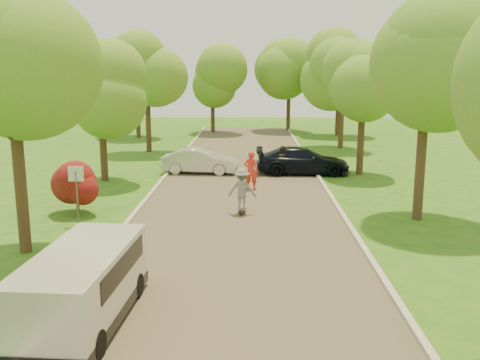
# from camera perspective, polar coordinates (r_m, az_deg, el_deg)

# --- Properties ---
(ground) EXTENTS (100.00, 100.00, 0.00)m
(ground) POSITION_cam_1_polar(r_m,az_deg,el_deg) (15.71, -0.69, -9.03)
(ground) COLOR #276217
(ground) RESTS_ON ground
(road) EXTENTS (8.00, 60.00, 0.01)m
(road) POSITION_cam_1_polar(r_m,az_deg,el_deg) (23.36, -0.05, -2.10)
(road) COLOR #4C4438
(road) RESTS_ON ground
(curb_left) EXTENTS (0.18, 60.00, 0.12)m
(curb_left) POSITION_cam_1_polar(r_m,az_deg,el_deg) (23.78, -9.86, -1.89)
(curb_left) COLOR #B2AD9E
(curb_left) RESTS_ON ground
(curb_right) EXTENTS (0.18, 60.00, 0.12)m
(curb_right) POSITION_cam_1_polar(r_m,az_deg,el_deg) (23.61, 9.83, -1.99)
(curb_right) COLOR #B2AD9E
(curb_right) RESTS_ON ground
(street_sign) EXTENTS (0.55, 0.06, 2.17)m
(street_sign) POSITION_cam_1_polar(r_m,az_deg,el_deg) (20.12, -17.06, -0.30)
(street_sign) COLOR #59595E
(street_sign) RESTS_ON ground
(red_shrub) EXTENTS (1.70, 1.70, 1.95)m
(red_shrub) POSITION_cam_1_polar(r_m,az_deg,el_deg) (21.76, -17.02, -0.68)
(red_shrub) COLOR #382619
(red_shrub) RESTS_ON ground
(tree_l_mida) EXTENTS (4.71, 4.60, 7.39)m
(tree_l_mida) POSITION_cam_1_polar(r_m,az_deg,el_deg) (17.10, -22.52, 9.52)
(tree_l_mida) COLOR #382619
(tree_l_mida) RESTS_ON ground
(tree_l_midb) EXTENTS (4.30, 4.20, 6.62)m
(tree_l_midb) POSITION_cam_1_polar(r_m,az_deg,el_deg) (27.69, -14.30, 9.27)
(tree_l_midb) COLOR #382619
(tree_l_midb) RESTS_ON ground
(tree_l_far) EXTENTS (4.92, 4.80, 7.79)m
(tree_l_far) POSITION_cam_1_polar(r_m,az_deg,el_deg) (37.33, -9.62, 11.32)
(tree_l_far) COLOR #382619
(tree_l_far) RESTS_ON ground
(tree_r_mida) EXTENTS (5.13, 5.00, 7.95)m
(tree_r_mida) POSITION_cam_1_polar(r_m,az_deg,el_deg) (20.75, 19.91, 10.93)
(tree_r_mida) COLOR #382619
(tree_r_mida) RESTS_ON ground
(tree_r_midb) EXTENTS (4.51, 4.40, 7.01)m
(tree_r_midb) POSITION_cam_1_polar(r_m,az_deg,el_deg) (29.34, 13.40, 10.00)
(tree_r_midb) COLOR #382619
(tree_r_midb) RESTS_ON ground
(tree_r_far) EXTENTS (5.33, 5.20, 8.34)m
(tree_r_far) POSITION_cam_1_polar(r_m,az_deg,el_deg) (39.28, 11.31, 11.80)
(tree_r_far) COLOR #382619
(tree_r_far) RESTS_ON ground
(tree_bg_a) EXTENTS (5.12, 5.00, 7.72)m
(tree_bg_a) POSITION_cam_1_polar(r_m,az_deg,el_deg) (45.65, -10.73, 11.11)
(tree_bg_a) COLOR #382619
(tree_bg_a) RESTS_ON ground
(tree_bg_b) EXTENTS (5.12, 5.00, 7.95)m
(tree_bg_b) POSITION_cam_1_polar(r_m,az_deg,el_deg) (47.33, 10.81, 11.39)
(tree_bg_b) COLOR #382619
(tree_bg_b) RESTS_ON ground
(tree_bg_c) EXTENTS (4.92, 4.80, 7.33)m
(tree_bg_c) POSITION_cam_1_polar(r_m,az_deg,el_deg) (48.81, -2.71, 10.97)
(tree_bg_c) COLOR #382619
(tree_bg_c) RESTS_ON ground
(tree_bg_d) EXTENTS (5.12, 5.00, 7.72)m
(tree_bg_d) POSITION_cam_1_polar(r_m,az_deg,el_deg) (50.83, 5.51, 11.28)
(tree_bg_d) COLOR #382619
(tree_bg_d) RESTS_ON ground
(minivan) EXTENTS (2.01, 4.60, 1.68)m
(minivan) POSITION_cam_1_polar(r_m,az_deg,el_deg) (12.50, -16.36, -10.72)
(minivan) COLOR silver
(minivan) RESTS_ON ground
(silver_sedan) EXTENTS (4.24, 1.85, 1.35)m
(silver_sedan) POSITION_cam_1_polar(r_m,az_deg,el_deg) (29.35, -4.29, 2.03)
(silver_sedan) COLOR silver
(silver_sedan) RESTS_ON ground
(dark_sedan) EXTENTS (5.07, 2.11, 1.46)m
(dark_sedan) POSITION_cam_1_polar(r_m,az_deg,el_deg) (29.25, 6.69, 2.06)
(dark_sedan) COLOR black
(dark_sedan) RESTS_ON ground
(longboard) EXTENTS (0.33, 0.89, 0.10)m
(longboard) POSITION_cam_1_polar(r_m,az_deg,el_deg) (21.11, 0.22, -3.34)
(longboard) COLOR black
(longboard) RESTS_ON ground
(skateboarder) EXTENTS (1.16, 0.74, 1.70)m
(skateboarder) POSITION_cam_1_polar(r_m,az_deg,el_deg) (20.91, 0.22, -1.04)
(skateboarder) COLOR slate
(skateboarder) RESTS_ON longboard
(person_striped) EXTENTS (0.71, 0.51, 1.82)m
(person_striped) POSITION_cam_1_polar(r_m,az_deg,el_deg) (25.24, 1.18, 1.03)
(person_striped) COLOR red
(person_striped) RESTS_ON ground
(person_olive) EXTENTS (0.82, 0.65, 1.62)m
(person_olive) POSITION_cam_1_polar(r_m,az_deg,el_deg) (28.64, 4.50, 2.06)
(person_olive) COLOR #292D1B
(person_olive) RESTS_ON ground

